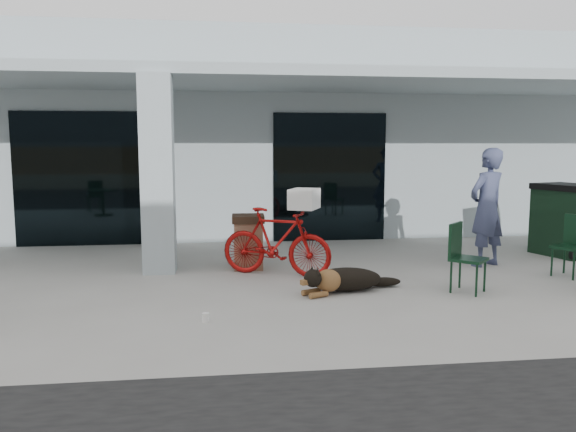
{
  "coord_description": "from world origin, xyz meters",
  "views": [
    {
      "loc": [
        -0.56,
        -6.74,
        2.0
      ],
      "look_at": [
        0.44,
        1.27,
        1.0
      ],
      "focal_mm": 35.0,
      "sensor_mm": 36.0,
      "label": 1
    }
  ],
  "objects": [
    {
      "name": "ground",
      "position": [
        0.0,
        0.0,
        0.0
      ],
      "size": [
        80.0,
        80.0,
        0.0
      ],
      "primitive_type": "plane",
      "color": "#A8A69E",
      "rests_on": "ground"
    },
    {
      "name": "bicycle",
      "position": [
        0.33,
        1.81,
        0.53
      ],
      "size": [
        1.81,
        1.2,
        1.06
      ],
      "primitive_type": "imported",
      "rotation": [
        0.0,
        0.0,
        1.14
      ],
      "color": "#9E0E0C",
      "rests_on": "ground"
    },
    {
      "name": "trash_receptacle",
      "position": [
        -0.08,
        2.37,
        0.44
      ],
      "size": [
        0.54,
        0.54,
        0.89
      ],
      "primitive_type": null,
      "rotation": [
        0.0,
        0.0,
        -0.04
      ],
      "color": "brown",
      "rests_on": "ground"
    },
    {
      "name": "person",
      "position": [
        3.9,
        2.09,
        0.99
      ],
      "size": [
        0.86,
        0.73,
        1.98
      ],
      "primitive_type": "imported",
      "rotation": [
        0.0,
        0.0,
        3.58
      ],
      "color": "#3D4466",
      "rests_on": "ground"
    },
    {
      "name": "wheeled_bin",
      "position": [
        5.81,
        2.8,
        0.66
      ],
      "size": [
        1.09,
        1.23,
        1.32
      ],
      "primitive_type": null,
      "rotation": [
        0.0,
        0.0,
        0.31
      ],
      "color": "black",
      "rests_on": "ground"
    },
    {
      "name": "building",
      "position": [
        0.0,
        8.5,
        2.25
      ],
      "size": [
        22.0,
        7.0,
        4.5
      ],
      "primitive_type": "cube",
      "color": "#9CACB1",
      "rests_on": "ground"
    },
    {
      "name": "storefront_glass_right",
      "position": [
        1.8,
        4.98,
        1.35
      ],
      "size": [
        2.4,
        0.06,
        2.7
      ],
      "primitive_type": "cube",
      "color": "black",
      "rests_on": "ground"
    },
    {
      "name": "dog",
      "position": [
        1.17,
        0.7,
        0.19
      ],
      "size": [
        1.22,
        0.83,
        0.39
      ],
      "primitive_type": null,
      "rotation": [
        0.0,
        0.0,
        0.42
      ],
      "color": "black",
      "rests_on": "ground"
    },
    {
      "name": "column",
      "position": [
        -1.5,
        2.3,
        1.56
      ],
      "size": [
        0.5,
        0.5,
        3.12
      ],
      "primitive_type": "cube",
      "color": "#9CACB1",
      "rests_on": "ground"
    },
    {
      "name": "cafe_chair_far_a",
      "position": [
        2.84,
        0.46,
        0.48
      ],
      "size": [
        0.64,
        0.64,
        0.96
      ],
      "primitive_type": null,
      "rotation": [
        0.0,
        0.0,
        0.81
      ],
      "color": "#11321D",
      "rests_on": "ground"
    },
    {
      "name": "laundry_basket",
      "position": [
        0.73,
        1.62,
        1.21
      ],
      "size": [
        0.56,
        0.63,
        0.31
      ],
      "primitive_type": "cube",
      "rotation": [
        0.0,
        0.0,
        1.14
      ],
      "color": "white",
      "rests_on": "bicycle"
    },
    {
      "name": "cup_near_dog",
      "position": [
        -0.72,
        -0.42,
        0.05
      ],
      "size": [
        0.1,
        0.1,
        0.1
      ],
      "primitive_type": "cylinder",
      "rotation": [
        0.0,
        0.0,
        -0.18
      ],
      "color": "white",
      "rests_on": "ground"
    },
    {
      "name": "cafe_chair_far_b",
      "position": [
        4.8,
        1.16,
        0.48
      ],
      "size": [
        0.61,
        0.6,
        0.95
      ],
      "primitive_type": null,
      "rotation": [
        0.0,
        0.0,
        -1.11
      ],
      "color": "#11321D",
      "rests_on": "ground"
    },
    {
      "name": "overhang",
      "position": [
        0.0,
        3.6,
        3.21
      ],
      "size": [
        22.0,
        2.8,
        0.18
      ],
      "primitive_type": "cube",
      "color": "#9CACB1",
      "rests_on": "column"
    },
    {
      "name": "storefront_glass_left",
      "position": [
        -3.2,
        4.98,
        1.35
      ],
      "size": [
        2.8,
        0.06,
        2.7
      ],
      "primitive_type": "cube",
      "color": "black",
      "rests_on": "ground"
    }
  ]
}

